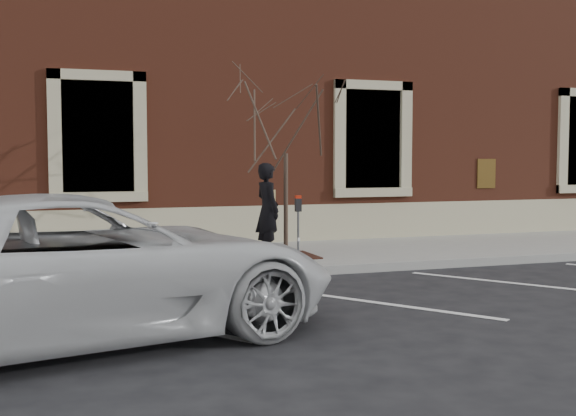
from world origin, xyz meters
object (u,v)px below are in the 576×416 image
object	(u,v)px
sapling	(286,125)
white_truck	(78,267)
parking_meter	(298,216)
man	(268,210)

from	to	relation	value
sapling	white_truck	distance (m)	6.25
sapling	white_truck	world-z (taller)	sapling
sapling	white_truck	bearing A→B (deg)	-130.58
sapling	white_truck	size ratio (longest dim) A/B	0.60
parking_meter	white_truck	xyz separation A→B (m)	(-3.90, -3.87, -0.16)
white_truck	sapling	bearing A→B (deg)	-53.87
man	parking_meter	world-z (taller)	man
parking_meter	white_truck	size ratio (longest dim) A/B	0.20
sapling	white_truck	xyz separation A→B (m)	(-3.90, -4.55, -1.78)
parking_meter	white_truck	bearing A→B (deg)	-117.30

